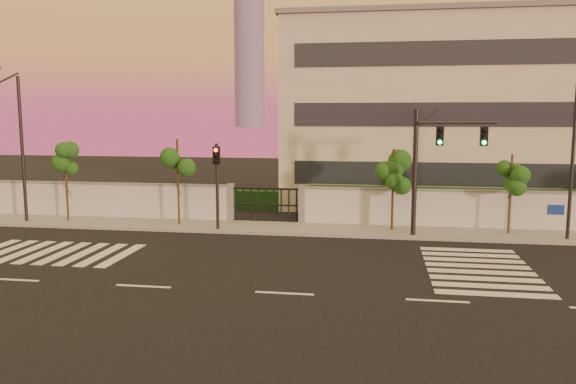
% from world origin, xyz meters
% --- Properties ---
extents(ground, '(120.00, 120.00, 0.00)m').
position_xyz_m(ground, '(0.00, 0.00, 0.00)').
color(ground, black).
rests_on(ground, ground).
extents(sidewalk, '(60.00, 3.00, 0.15)m').
position_xyz_m(sidewalk, '(0.00, 10.50, 0.07)').
color(sidewalk, gray).
rests_on(sidewalk, ground).
extents(perimeter_wall, '(60.00, 0.36, 2.20)m').
position_xyz_m(perimeter_wall, '(0.10, 12.00, 1.07)').
color(perimeter_wall, '#B9BCC1').
rests_on(perimeter_wall, ground).
extents(hedge_row, '(41.00, 4.25, 1.80)m').
position_xyz_m(hedge_row, '(1.17, 14.74, 0.82)').
color(hedge_row, '#103712').
rests_on(hedge_row, ground).
extents(institutional_building, '(24.40, 12.40, 12.25)m').
position_xyz_m(institutional_building, '(9.00, 21.99, 6.16)').
color(institutional_building, beige).
rests_on(institutional_building, ground).
extents(distant_skyscraper, '(16.00, 16.00, 118.00)m').
position_xyz_m(distant_skyscraper, '(-65.00, 280.00, 61.98)').
color(distant_skyscraper, slate).
rests_on(distant_skyscraper, ground).
extents(road_markings, '(57.00, 7.62, 0.02)m').
position_xyz_m(road_markings, '(-1.58, 3.76, 0.01)').
color(road_markings, silver).
rests_on(road_markings, ground).
extents(street_tree_b, '(1.50, 1.19, 4.44)m').
position_xyz_m(street_tree_b, '(-13.89, 10.47, 3.27)').
color(street_tree_b, '#382314').
rests_on(street_tree_b, ground).
extents(street_tree_c, '(1.43, 1.13, 4.70)m').
position_xyz_m(street_tree_c, '(-7.42, 10.40, 3.46)').
color(street_tree_c, '#382314').
rests_on(street_tree_c, ground).
extents(street_tree_d, '(1.60, 1.27, 4.27)m').
position_xyz_m(street_tree_d, '(3.83, 10.70, 3.15)').
color(street_tree_d, '#382314').
rests_on(street_tree_d, ground).
extents(street_tree_e, '(1.30, 1.03, 4.07)m').
position_xyz_m(street_tree_e, '(9.50, 10.66, 2.99)').
color(street_tree_e, '#382314').
rests_on(street_tree_e, ground).
extents(traffic_signal_main, '(3.90, 1.06, 6.22)m').
position_xyz_m(traffic_signal_main, '(5.59, 9.53, 3.93)').
color(traffic_signal_main, black).
rests_on(traffic_signal_main, ground).
extents(traffic_signal_secondary, '(0.35, 0.34, 4.54)m').
position_xyz_m(traffic_signal_secondary, '(-5.03, 9.46, 2.88)').
color(traffic_signal_secondary, black).
rests_on(traffic_signal_secondary, ground).
extents(streetlight_west, '(0.50, 2.03, 8.42)m').
position_xyz_m(streetlight_west, '(-16.14, 9.82, 4.55)').
color(streetlight_west, black).
rests_on(streetlight_west, ground).
extents(streetlight_east, '(0.46, 1.87, 7.76)m').
position_xyz_m(streetlight_east, '(11.96, 9.61, 4.20)').
color(streetlight_east, black).
rests_on(streetlight_east, ground).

